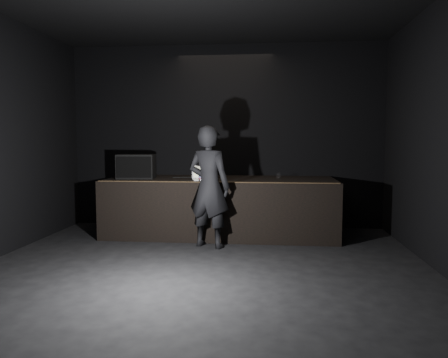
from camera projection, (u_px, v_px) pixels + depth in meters
name	position (u px, v px, depth m)	size (l,w,h in m)	color
ground	(195.00, 283.00, 5.11)	(7.00, 7.00, 0.00)	black
room_walls	(194.00, 109.00, 4.94)	(6.10, 7.10, 3.52)	black
stage_riser	(221.00, 206.00, 7.77)	(4.00, 1.50, 1.00)	black
riser_lip	(216.00, 182.00, 7.03)	(3.92, 0.10, 0.01)	brown
stage_monitor	(136.00, 166.00, 7.73)	(0.68, 0.53, 0.43)	black
cable	(197.00, 177.00, 7.89)	(0.02, 0.02, 0.87)	black
laptop	(203.00, 176.00, 7.47)	(0.44, 0.41, 0.25)	white
beer_can	(201.00, 176.00, 7.17)	(0.07, 0.07, 0.18)	silver
plastic_cup	(278.00, 176.00, 7.68)	(0.08, 0.08, 0.10)	white
wii_remote	(203.00, 181.00, 7.10)	(0.03, 0.13, 0.03)	silver
person	(209.00, 187.00, 6.80)	(0.69, 0.46, 1.90)	black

